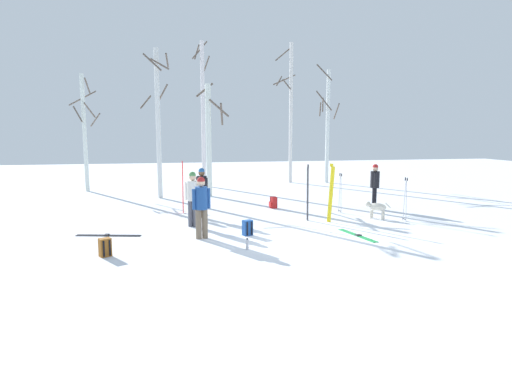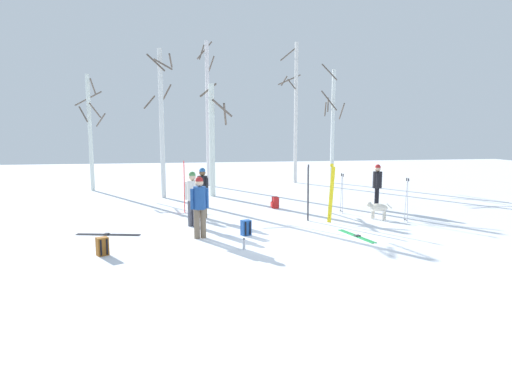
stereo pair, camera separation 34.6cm
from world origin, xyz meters
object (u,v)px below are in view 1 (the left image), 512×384
Objects in this scene: person_0 at (202,190)px; ski_pair_planted_0 at (331,193)px; person_3 at (375,183)px; birch_tree_3 at (203,112)px; dog at (376,207)px; backpack_0 at (247,228)px; ski_pair_planted_1 at (183,187)px; ski_pair_lying_0 at (357,235)px; ski_poles_0 at (405,198)px; birch_tree_4 at (290,111)px; ski_poles_1 at (340,192)px; person_1 at (201,203)px; person_2 at (193,195)px; water_bottle_0 at (247,244)px; backpack_2 at (273,203)px; birch_tree_0 at (85,130)px; ski_pair_lying_1 at (108,235)px; birch_tree_1 at (158,121)px; birch_tree_5 at (327,124)px; birch_tree_2 at (209,138)px; ski_pair_planted_2 at (308,193)px; backpack_1 at (105,247)px.

ski_pair_planted_0 is at bearing -20.57° from person_0.
birch_tree_3 is (-5.78, 8.36, 2.97)m from person_3.
ski_pair_planted_0 is at bearing -171.86° from dog.
ski_pair_planted_0 reaches higher than backpack_0.
birch_tree_3 is at bearing 80.03° from ski_pair_planted_1.
ski_poles_0 reaches higher than ski_pair_lying_0.
ski_poles_1 is at bearing -94.59° from birch_tree_4.
ski_poles_1 is (-1.56, -0.46, -0.21)m from person_3.
person_1 is (-0.22, -2.86, 0.00)m from person_0.
person_2 is 3.23m from water_bottle_0.
water_bottle_0 is at bearing -100.28° from backpack_0.
ski_pair_planted_1 reaches higher than ski_pair_lying_0.
birch_tree_0 is (-7.88, 6.48, 2.76)m from backpack_2.
backpack_0 is 1.56× the size of water_bottle_0.
ski_pair_planted_0 reaches higher than person_3.
birch_tree_1 is (1.32, 6.87, 3.39)m from ski_pair_lying_1.
person_0 is 6.75m from ski_poles_0.
water_bottle_0 is (-4.96, -2.93, -0.25)m from dog.
ski_pair_planted_1 is at bearing -76.95° from birch_tree_1.
person_1 is 1.19× the size of ski_poles_0.
ski_pair_planted_1 is at bearing 54.34° from ski_pair_lying_1.
birch_tree_2 is at bearing -150.67° from birch_tree_5.
birch_tree_2 is (-0.08, 9.19, 2.51)m from water_bottle_0.
person_3 is 9.73m from ski_pair_lying_1.
ski_pair_planted_0 is 11.37m from birch_tree_5.
birch_tree_3 is at bearing 105.57° from backpack_2.
person_0 is 3.56m from ski_pair_planted_2.
ski_pair_lying_1 is at bearing -126.66° from birch_tree_4.
birch_tree_2 is at bearing 63.24° from ski_pair_lying_1.
birch_tree_0 is (-11.54, 9.71, 2.20)m from ski_poles_0.
person_1 is 3.90× the size of backpack_2.
ski_pair_lying_0 is at bearing -146.52° from ski_poles_0.
birch_tree_4 reaches higher than ski_poles_0.
water_bottle_0 is at bearing -149.37° from dog.
ski_pair_planted_2 is 4.23× the size of backpack_1.
backpack_1 is 1.00× the size of backpack_2.
ski_pair_planted_1 is 11.78m from birch_tree_5.
person_0 is 0.22× the size of birch_tree_3.
birch_tree_3 is at bearing 60.49° from birch_tree_1.
ski_pair_lying_1 is at bearing -174.90° from dog.
person_2 is at bearing 112.23° from water_bottle_0.
person_3 is 3.90× the size of backpack_1.
ski_poles_0 is 6.18m from water_bottle_0.
ski_pair_planted_1 is at bearing 68.95° from backpack_1.
person_0 reaches higher than backpack_2.
birch_tree_1 is at bearing 141.33° from backpack_2.
ski_pair_planted_1 is 4.50m from birch_tree_2.
ski_pair_planted_1 reaches higher than backpack_0.
birch_tree_3 is at bearing 115.59° from ski_poles_1.
person_2 reaches higher than water_bottle_0.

